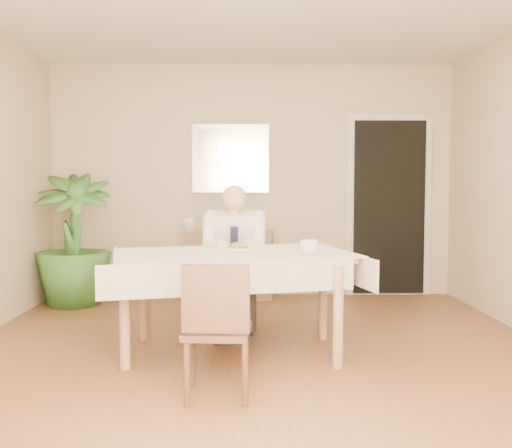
{
  "coord_description": "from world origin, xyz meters",
  "views": [
    {
      "loc": [
        -0.09,
        -3.96,
        1.23
      ],
      "look_at": [
        0.0,
        0.35,
        0.95
      ],
      "focal_mm": 40.0,
      "sensor_mm": 36.0,
      "label": 1
    }
  ],
  "objects_px": {
    "coffee_mug": "(309,247)",
    "potted_palm": "(73,239)",
    "sideboard": "(230,265)",
    "chair_far": "(235,273)",
    "chair_near": "(217,324)",
    "seated_man": "(234,251)",
    "dining_table": "(233,263)"
  },
  "relations": [
    {
      "from": "chair_far",
      "to": "sideboard",
      "type": "bearing_deg",
      "value": 92.95
    },
    {
      "from": "dining_table",
      "to": "potted_palm",
      "type": "bearing_deg",
      "value": 121.15
    },
    {
      "from": "dining_table",
      "to": "sideboard",
      "type": "height_order",
      "value": "dining_table"
    },
    {
      "from": "chair_near",
      "to": "coffee_mug",
      "type": "xyz_separation_m",
      "value": [
        0.62,
        0.78,
        0.36
      ]
    },
    {
      "from": "coffee_mug",
      "to": "potted_palm",
      "type": "distance_m",
      "value": 2.96
    },
    {
      "from": "chair_near",
      "to": "coffee_mug",
      "type": "height_order",
      "value": "coffee_mug"
    },
    {
      "from": "chair_far",
      "to": "potted_palm",
      "type": "relative_size",
      "value": 0.6
    },
    {
      "from": "coffee_mug",
      "to": "sideboard",
      "type": "xyz_separation_m",
      "value": [
        -0.62,
        2.27,
        -0.43
      ]
    },
    {
      "from": "chair_near",
      "to": "seated_man",
      "type": "relative_size",
      "value": 0.64
    },
    {
      "from": "chair_far",
      "to": "sideboard",
      "type": "distance_m",
      "value": 1.24
    },
    {
      "from": "chair_far",
      "to": "seated_man",
      "type": "height_order",
      "value": "seated_man"
    },
    {
      "from": "seated_man",
      "to": "sideboard",
      "type": "xyz_separation_m",
      "value": [
        -0.07,
        1.52,
        -0.32
      ]
    },
    {
      "from": "dining_table",
      "to": "coffee_mug",
      "type": "relative_size",
      "value": 14.53
    },
    {
      "from": "chair_far",
      "to": "sideboard",
      "type": "relative_size",
      "value": 0.89
    },
    {
      "from": "dining_table",
      "to": "seated_man",
      "type": "distance_m",
      "value": 0.59
    },
    {
      "from": "potted_palm",
      "to": "chair_far",
      "type": "bearing_deg",
      "value": -27.72
    },
    {
      "from": "dining_table",
      "to": "chair_far",
      "type": "relative_size",
      "value": 2.32
    },
    {
      "from": "chair_far",
      "to": "sideboard",
      "type": "height_order",
      "value": "chair_far"
    },
    {
      "from": "seated_man",
      "to": "coffee_mug",
      "type": "relative_size",
      "value": 9.36
    },
    {
      "from": "chair_far",
      "to": "potted_palm",
      "type": "height_order",
      "value": "potted_palm"
    },
    {
      "from": "dining_table",
      "to": "chair_near",
      "type": "distance_m",
      "value": 0.97
    },
    {
      "from": "chair_near",
      "to": "seated_man",
      "type": "xyz_separation_m",
      "value": [
        0.07,
        1.54,
        0.25
      ]
    },
    {
      "from": "dining_table",
      "to": "potted_palm",
      "type": "xyz_separation_m",
      "value": [
        -1.7,
        1.76,
        0.02
      ]
    },
    {
      "from": "potted_palm",
      "to": "sideboard",
      "type": "bearing_deg",
      "value": 12.05
    },
    {
      "from": "chair_near",
      "to": "sideboard",
      "type": "bearing_deg",
      "value": 94.15
    },
    {
      "from": "chair_far",
      "to": "potted_palm",
      "type": "distance_m",
      "value": 1.93
    },
    {
      "from": "sideboard",
      "to": "dining_table",
      "type": "bearing_deg",
      "value": -83.36
    },
    {
      "from": "chair_near",
      "to": "potted_palm",
      "type": "xyz_separation_m",
      "value": [
        -1.62,
        2.71,
        0.24
      ]
    },
    {
      "from": "dining_table",
      "to": "sideboard",
      "type": "distance_m",
      "value": 2.13
    },
    {
      "from": "sideboard",
      "to": "coffee_mug",
      "type": "bearing_deg",
      "value": -70.11
    },
    {
      "from": "coffee_mug",
      "to": "sideboard",
      "type": "distance_m",
      "value": 2.4
    },
    {
      "from": "dining_table",
      "to": "sideboard",
      "type": "bearing_deg",
      "value": 79.19
    }
  ]
}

